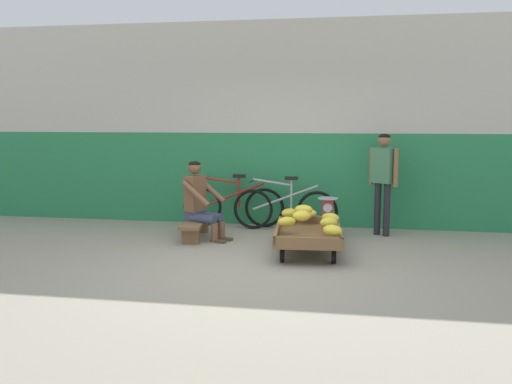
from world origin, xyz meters
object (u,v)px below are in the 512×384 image
at_px(bicycle_far_left, 285,208).
at_px(customer_adult, 383,173).
at_px(low_bench, 196,225).
at_px(banana_cart, 308,235).
at_px(bicycle_near_left, 233,205).
at_px(shopping_bag, 331,235).
at_px(weighing_scale, 328,207).
at_px(plastic_crate, 327,227).
at_px(vendor_seated, 200,201).

distance_m(bicycle_far_left, customer_adult, 1.61).
bearing_deg(bicycle_far_left, low_bench, -147.56).
distance_m(banana_cart, bicycle_near_left, 2.04).
xyz_separation_m(low_bench, shopping_bag, (1.98, -0.01, -0.08)).
bearing_deg(customer_adult, low_bench, -166.34).
distance_m(banana_cart, weighing_scale, 1.04).
distance_m(banana_cart, low_bench, 1.81).
relative_size(low_bench, customer_adult, 0.73).
distance_m(plastic_crate, bicycle_near_left, 1.65).
distance_m(banana_cart, shopping_bag, 0.67).
relative_size(banana_cart, shopping_bag, 6.25).
bearing_deg(shopping_bag, weighing_scale, 98.69).
bearing_deg(plastic_crate, low_bench, -168.42).
height_order(vendor_seated, bicycle_near_left, vendor_seated).
height_order(weighing_scale, customer_adult, customer_adult).
relative_size(low_bench, shopping_bag, 4.68).
xyz_separation_m(weighing_scale, bicycle_far_left, (-0.69, 0.39, -0.10)).
bearing_deg(banana_cart, shopping_bag, 65.44).
bearing_deg(banana_cart, bicycle_near_left, 131.16).
relative_size(banana_cart, weighing_scale, 5.00).
bearing_deg(vendor_seated, plastic_crate, 12.98).
xyz_separation_m(plastic_crate, bicycle_near_left, (-1.55, 0.54, 0.20)).
height_order(plastic_crate, bicycle_far_left, bicycle_far_left).
bearing_deg(shopping_bag, banana_cart, -114.56).
relative_size(bicycle_near_left, shopping_bag, 6.91).
height_order(low_bench, bicycle_far_left, bicycle_far_left).
height_order(plastic_crate, weighing_scale, weighing_scale).
bearing_deg(bicycle_far_left, banana_cart, -71.01).
distance_m(plastic_crate, shopping_bag, 0.41).
distance_m(weighing_scale, shopping_bag, 0.52).
xyz_separation_m(bicycle_far_left, shopping_bag, (0.75, -0.79, -0.23)).
height_order(banana_cart, bicycle_far_left, bicycle_far_left).
bearing_deg(weighing_scale, banana_cart, -102.04).
bearing_deg(vendor_seated, shopping_bag, 0.72).
height_order(banana_cart, plastic_crate, banana_cart).
relative_size(customer_adult, shopping_bag, 6.38).
height_order(bicycle_far_left, customer_adult, customer_adult).
xyz_separation_m(banana_cart, weighing_scale, (0.21, 1.00, 0.21)).
bearing_deg(plastic_crate, bicycle_near_left, 160.97).
bearing_deg(low_bench, plastic_crate, 11.58).
relative_size(plastic_crate, shopping_bag, 1.50).
relative_size(vendor_seated, customer_adult, 0.75).
distance_m(banana_cart, bicycle_far_left, 1.47).
relative_size(low_bench, weighing_scale, 3.75).
height_order(low_bench, plastic_crate, plastic_crate).
bearing_deg(banana_cart, bicycle_far_left, 108.99).
xyz_separation_m(plastic_crate, shopping_bag, (0.06, -0.40, -0.03)).
xyz_separation_m(plastic_crate, customer_adult, (0.80, 0.27, 0.80)).
bearing_deg(bicycle_near_left, bicycle_far_left, -9.71).
height_order(banana_cart, customer_adult, customer_adult).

